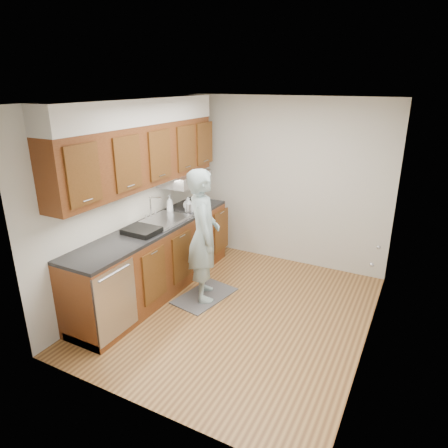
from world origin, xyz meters
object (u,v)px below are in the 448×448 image
at_px(person, 203,227).
at_px(soap_bottle_b, 189,205).
at_px(dish_rack, 142,231).
at_px(soap_bottle_c, 188,203).
at_px(soap_bottle_a, 170,204).
at_px(steel_can, 189,208).

relative_size(person, soap_bottle_b, 9.58).
height_order(soap_bottle_b, dish_rack, soap_bottle_b).
distance_m(soap_bottle_c, dish_rack, 1.08).
bearing_deg(soap_bottle_a, person, -27.63).
bearing_deg(soap_bottle_a, soap_bottle_c, 56.50).
relative_size(soap_bottle_c, steel_can, 1.48).
bearing_deg(soap_bottle_b, person, -44.41).
distance_m(soap_bottle_a, dish_rack, 0.87).
height_order(person, soap_bottle_c, person).
bearing_deg(soap_bottle_c, soap_bottle_a, -123.50).
relative_size(steel_can, dish_rack, 0.31).
bearing_deg(soap_bottle_a, soap_bottle_b, 27.83).
distance_m(soap_bottle_c, steel_can, 0.18).
distance_m(steel_can, dish_rack, 0.95).
distance_m(person, soap_bottle_b, 0.77).
bearing_deg(person, soap_bottle_b, 10.88).
bearing_deg(soap_bottle_b, steel_can, -65.76).
bearing_deg(soap_bottle_b, soap_bottle_a, -152.17).
xyz_separation_m(soap_bottle_c, dish_rack, (0.02, -1.08, -0.06)).
xyz_separation_m(soap_bottle_b, soap_bottle_c, (-0.09, 0.10, -0.01)).
height_order(soap_bottle_c, steel_can, soap_bottle_c).
distance_m(person, soap_bottle_a, 0.89).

